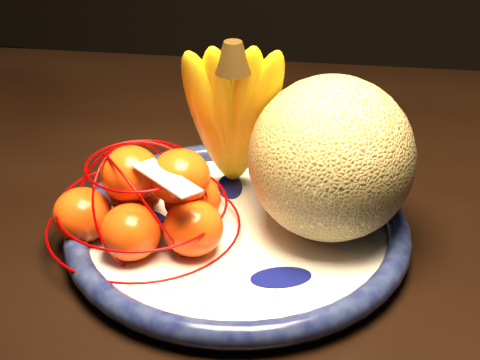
% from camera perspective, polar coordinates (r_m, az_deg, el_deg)
% --- Properties ---
extents(dining_table, '(1.61, 1.07, 0.76)m').
position_cam_1_polar(dining_table, '(0.94, -10.59, -5.01)').
color(dining_table, black).
rests_on(dining_table, ground).
extents(fruit_bowl, '(0.36, 0.36, 0.03)m').
position_cam_1_polar(fruit_bowl, '(0.78, -0.18, -3.89)').
color(fruit_bowl, white).
rests_on(fruit_bowl, dining_table).
extents(cantaloupe, '(0.17, 0.17, 0.17)m').
position_cam_1_polar(cantaloupe, '(0.75, 7.09, 1.68)').
color(cantaloupe, olive).
rests_on(cantaloupe, fruit_bowl).
extents(banana_bunch, '(0.14, 0.14, 0.21)m').
position_cam_1_polar(banana_bunch, '(0.79, -0.54, 5.41)').
color(banana_bunch, yellow).
rests_on(banana_bunch, fruit_bowl).
extents(mandarin_bag, '(0.22, 0.22, 0.13)m').
position_cam_1_polar(mandarin_bag, '(0.76, -7.18, -1.79)').
color(mandarin_bag, '#FF5815').
rests_on(mandarin_bag, fruit_bowl).
extents(price_tag, '(0.08, 0.06, 0.01)m').
position_cam_1_polar(price_tag, '(0.70, -5.69, 0.15)').
color(price_tag, white).
rests_on(price_tag, mandarin_bag).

